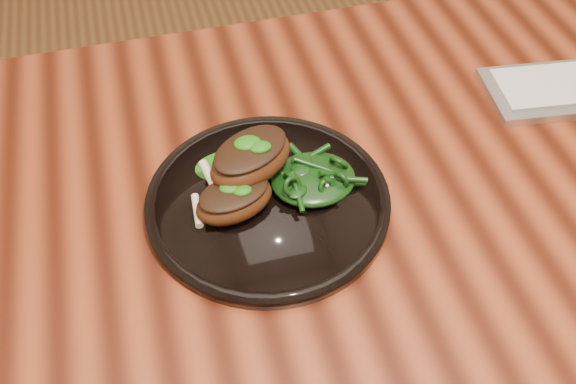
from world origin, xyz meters
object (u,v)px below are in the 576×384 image
at_px(desk, 394,214).
at_px(greens_heap, 313,175).
at_px(lamb_chop_front, 234,199).
at_px(plate, 268,201).

bearing_deg(desk, greens_heap, -178.05).
bearing_deg(lamb_chop_front, greens_heap, 8.90).
height_order(desk, lamb_chop_front, lamb_chop_front).
bearing_deg(plate, lamb_chop_front, -166.20).
relative_size(plate, lamb_chop_front, 2.71).
bearing_deg(plate, desk, 3.01).
bearing_deg(lamb_chop_front, plate, 13.80).
height_order(desk, plate, plate).
relative_size(desk, lamb_chop_front, 14.18).
height_order(lamb_chop_front, greens_heap, lamb_chop_front).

